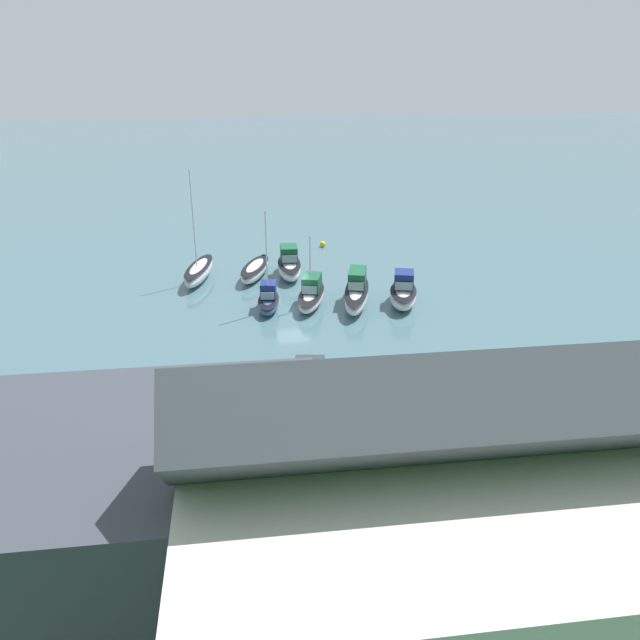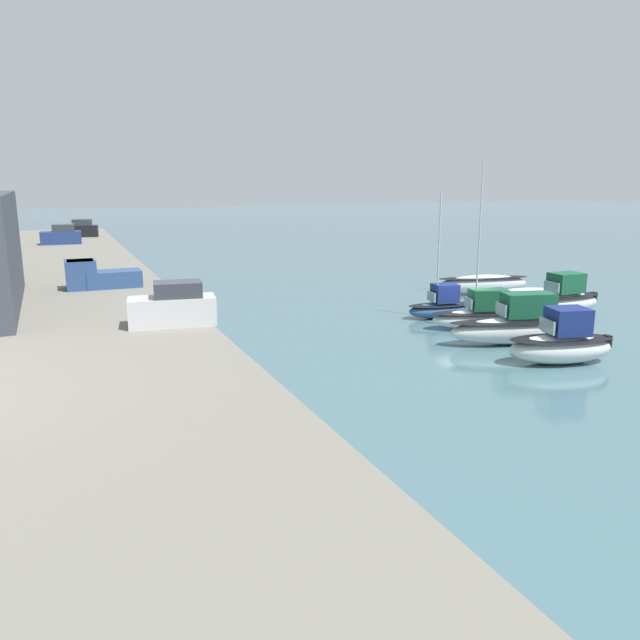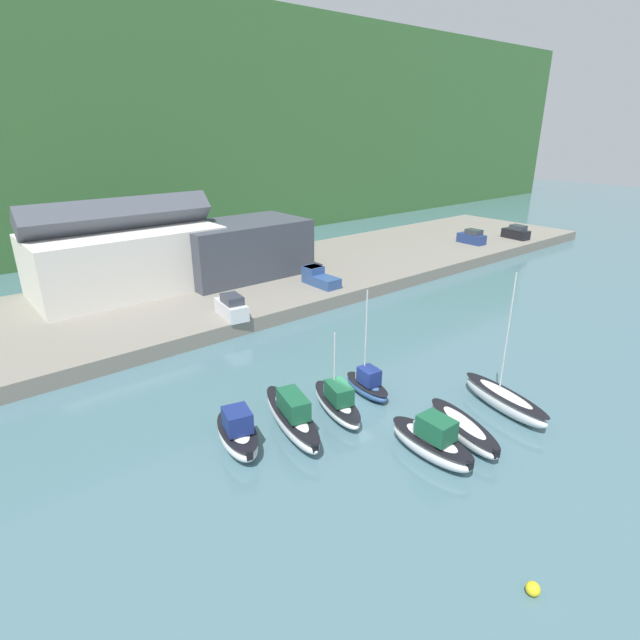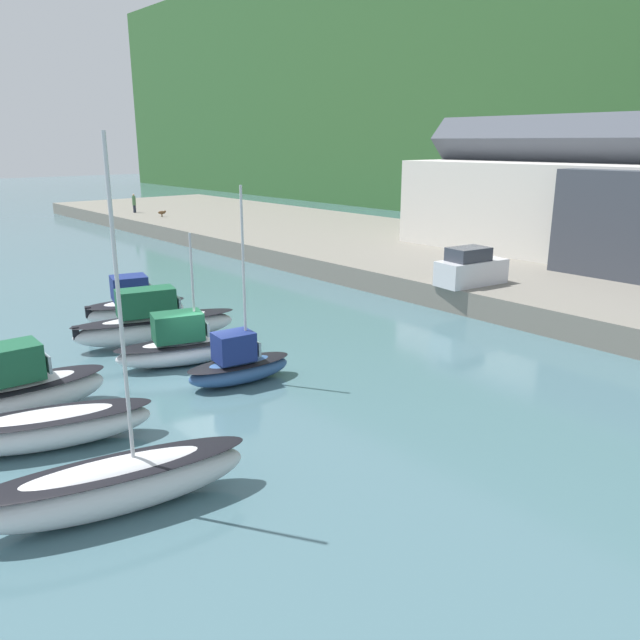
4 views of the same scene
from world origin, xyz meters
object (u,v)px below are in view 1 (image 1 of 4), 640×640
at_px(moored_boat_5, 255,270).
at_px(moored_boat_6, 199,271).
at_px(moored_boat_2, 311,295).
at_px(moored_boat_4, 289,265).
at_px(moored_boat_3, 269,300).
at_px(parked_car_1, 310,389).
at_px(mooring_buoy_0, 323,244).
at_px(moored_boat_0, 403,293).
at_px(pickup_truck_0, 36,438).
at_px(moored_boat_1, 357,292).

xyz_separation_m(moored_boat_5, moored_boat_6, (4.81, 0.16, 0.13)).
bearing_deg(moored_boat_2, moored_boat_4, -64.48).
bearing_deg(moored_boat_3, moored_boat_5, -76.75).
bearing_deg(parked_car_1, moored_boat_6, -65.98).
height_order(moored_boat_4, moored_boat_5, moored_boat_4).
bearing_deg(mooring_buoy_0, moored_boat_2, 79.14).
distance_m(moored_boat_0, moored_boat_5, 13.75).
distance_m(moored_boat_2, moored_boat_6, 11.27).
distance_m(moored_boat_3, moored_boat_6, 9.30).
bearing_deg(moored_boat_2, pickup_truck_0, 69.73).
relative_size(moored_boat_1, moored_boat_6, 0.83).
distance_m(parked_car_1, mooring_buoy_0, 33.23).
bearing_deg(mooring_buoy_0, moored_boat_5, 50.10).
xyz_separation_m(moored_boat_5, pickup_truck_0, (10.67, 26.96, 1.54)).
height_order(moored_boat_2, parked_car_1, moored_boat_2).
relative_size(moored_boat_1, pickup_truck_0, 1.67).
distance_m(moored_boat_1, moored_boat_3, 6.88).
bearing_deg(moored_boat_1, pickup_truck_0, 61.47).
relative_size(moored_boat_0, moored_boat_5, 0.82).
bearing_deg(moored_boat_0, pickup_truck_0, 55.45).
bearing_deg(moored_boat_6, parked_car_1, 117.86).
xyz_separation_m(moored_boat_1, moored_boat_6, (12.44, -7.20, -0.20)).
xyz_separation_m(moored_boat_6, parked_car_1, (-6.81, 24.12, 1.51)).
relative_size(moored_boat_3, moored_boat_6, 0.81).
height_order(moored_boat_1, moored_boat_5, moored_boat_1).
bearing_deg(moored_boat_5, moored_boat_2, 138.18).
relative_size(moored_boat_4, pickup_truck_0, 1.23).
bearing_deg(mooring_buoy_0, pickup_truck_0, 63.38).
bearing_deg(moored_boat_1, moored_boat_6, -15.55).
bearing_deg(moored_boat_5, moored_boat_0, 162.28).
xyz_separation_m(moored_boat_2, parked_car_1, (2.11, 17.24, 1.47)).
relative_size(moored_boat_2, moored_boat_5, 0.95).
bearing_deg(moored_boat_2, moored_boat_3, 25.83).
relative_size(moored_boat_1, moored_boat_3, 1.02).
distance_m(moored_boat_5, mooring_buoy_0, 11.07).
xyz_separation_m(moored_boat_1, pickup_truck_0, (18.30, 19.60, 1.22)).
height_order(moored_boat_4, mooring_buoy_0, moored_boat_4).
distance_m(moored_boat_6, pickup_truck_0, 27.47).
height_order(moored_boat_3, pickup_truck_0, moored_boat_3).
relative_size(parked_car_1, pickup_truck_0, 0.93).
bearing_deg(moored_boat_6, moored_boat_4, -167.20).
bearing_deg(moored_boat_5, pickup_truck_0, 86.30).
bearing_deg(moored_boat_4, moored_boat_5, 0.10).
distance_m(moored_boat_0, moored_boat_3, 10.43).
distance_m(moored_boat_0, parked_car_1, 18.74).
relative_size(moored_boat_4, mooring_buoy_0, 9.74).
xyz_separation_m(parked_car_1, pickup_truck_0, (12.67, 2.68, -0.10)).
xyz_separation_m(moored_boat_2, mooring_buoy_0, (-2.98, -15.53, -0.54)).
height_order(moored_boat_2, moored_boat_4, moored_boat_2).
xyz_separation_m(moored_boat_2, pickup_truck_0, (14.78, 19.92, 1.37)).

